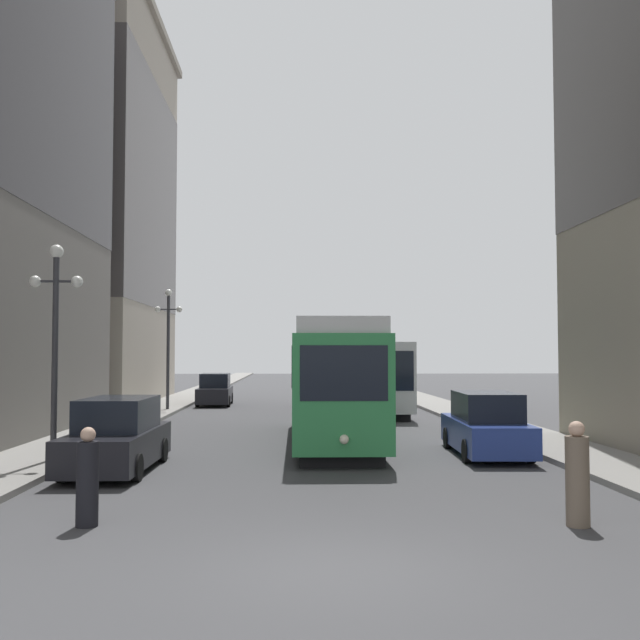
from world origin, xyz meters
name	(u,v)px	position (x,y,z in m)	size (l,w,h in m)	color
ground_plane	(339,570)	(0.00, 0.00, 0.00)	(200.00, 200.00, 0.00)	#424244
sidewalk_left	(189,396)	(-7.58, 40.00, 0.07)	(2.58, 120.00, 0.15)	gray
sidewalk_right	(410,396)	(7.58, 40.00, 0.07)	(2.58, 120.00, 0.15)	gray
streetcar	(332,379)	(0.73, 14.32, 2.10)	(2.73, 12.32, 3.89)	black
transit_bus	(374,373)	(3.56, 26.90, 1.95)	(2.81, 11.95, 3.45)	black
parked_car_left_near	(215,390)	(-5.00, 32.09, 0.84)	(1.99, 4.85, 1.82)	black
parked_car_left_mid	(117,437)	(-4.99, 8.56, 0.84)	(1.95, 4.98, 1.82)	black
parked_car_right_far	(486,426)	(4.99, 10.97, 0.84)	(2.06, 5.04, 1.82)	black
pedestrian_crossing_near	(87,480)	(-4.10, 2.66, 0.78)	(0.38, 0.38, 1.67)	black
pedestrian_crossing_far	(577,477)	(4.22, 2.33, 0.83)	(0.40, 0.40, 1.78)	#6B5B4C
lamp_post_left_near	(55,318)	(-6.89, 9.57, 3.87)	(1.41, 0.36, 5.69)	#333338
lamp_post_left_far	(168,331)	(-6.89, 27.31, 4.10)	(1.41, 0.36, 6.09)	#333338
building_left_corner	(63,202)	(-14.39, 33.94, 12.05)	(11.64, 16.64, 23.41)	#A89E8E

